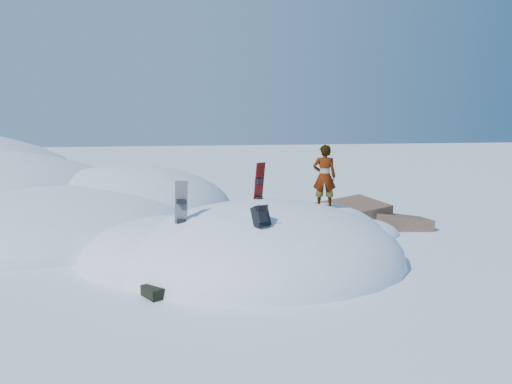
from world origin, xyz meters
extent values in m
plane|color=white|center=(0.00, 0.00, 0.00)|extent=(120.00, 120.00, 0.00)
ellipsoid|color=white|center=(0.00, 0.00, 0.00)|extent=(7.00, 6.00, 3.00)
ellipsoid|color=white|center=(-2.20, 0.60, 0.00)|extent=(4.40, 4.00, 2.20)
ellipsoid|color=white|center=(1.80, 0.80, 0.00)|extent=(3.60, 3.20, 2.50)
ellipsoid|color=white|center=(-6.00, 5.00, 0.00)|extent=(10.00, 9.00, 2.80)
ellipsoid|color=white|center=(-3.50, 7.50, 0.00)|extent=(8.00, 8.00, 3.60)
ellipsoid|color=white|center=(-5.50, 4.00, 0.00)|extent=(6.00, 5.00, 1.80)
cube|color=brown|center=(3.60, 3.40, 0.10)|extent=(2.82, 2.41, 1.62)
cube|color=brown|center=(5.20, 3.00, -0.10)|extent=(2.16, 1.80, 1.33)
cube|color=brown|center=(4.20, 4.60, 0.00)|extent=(2.08, 2.01, 1.10)
ellipsoid|color=white|center=(3.20, 2.40, 0.00)|extent=(3.20, 2.40, 1.00)
cube|color=#AC0B09|center=(0.02, 0.67, 1.62)|extent=(0.36, 0.34, 1.55)
cube|color=black|center=(0.02, 0.61, 1.93)|extent=(0.22, 0.20, 0.14)
cube|color=black|center=(0.02, 0.61, 1.46)|extent=(0.22, 0.20, 0.14)
cube|color=black|center=(-2.00, -0.48, 1.36)|extent=(0.34, 0.31, 1.49)
cube|color=black|center=(-2.00, -0.54, 1.66)|extent=(0.21, 0.17, 0.13)
cube|color=black|center=(-2.00, -0.54, 1.21)|extent=(0.21, 0.17, 0.13)
cube|color=black|center=(-0.43, -1.54, 1.45)|extent=(0.41, 0.44, 0.48)
cube|color=black|center=(-0.43, -1.68, 1.47)|extent=(0.26, 0.24, 0.26)
cylinder|color=black|center=(-0.52, -1.66, 1.56)|extent=(0.03, 0.17, 0.32)
cylinder|color=black|center=(-0.33, -1.66, 1.56)|extent=(0.03, 0.17, 0.32)
cube|color=black|center=(-2.46, -1.82, 0.11)|extent=(0.90, 0.79, 0.21)
cube|color=black|center=(-2.12, -1.59, 0.21)|extent=(0.44, 0.34, 0.14)
imported|color=slate|center=(1.68, 0.43, 2.02)|extent=(0.68, 0.55, 1.61)
camera|label=1|loc=(-2.71, -11.47, 3.40)|focal=35.00mm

